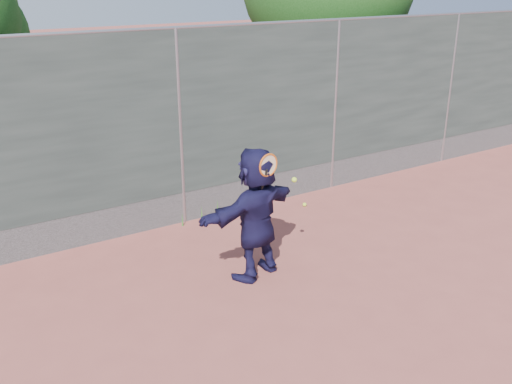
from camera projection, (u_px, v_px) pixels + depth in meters
ground at (320, 329)px, 6.37m from camera, size 80.00×80.00×0.00m
player at (256, 213)px, 7.23m from camera, size 1.69×0.93×1.74m
ball_ground at (305, 205)px, 9.72m from camera, size 0.07×0.07×0.07m
fence at (180, 125)px, 8.58m from camera, size 20.00×0.06×3.03m
swing_action at (271, 168)px, 6.88m from camera, size 0.55×0.16×0.51m
weed_clump at (204, 212)px, 9.15m from camera, size 0.68×0.07×0.30m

